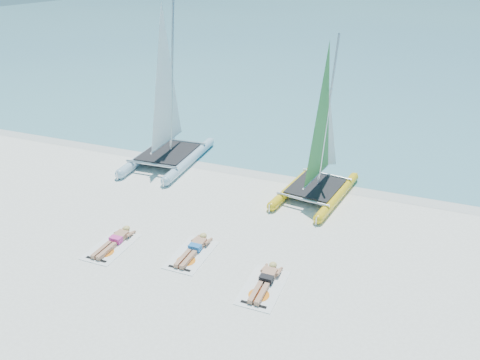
% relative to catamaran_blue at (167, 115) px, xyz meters
% --- Properties ---
extents(ground, '(140.00, 140.00, 0.00)m').
position_rel_catamaran_blue_xyz_m(ground, '(4.17, -5.17, -2.07)').
color(ground, white).
rests_on(ground, ground).
extents(sea, '(140.00, 115.00, 0.01)m').
position_rel_catamaran_blue_xyz_m(sea, '(4.17, 57.83, -2.06)').
color(sea, '#78C9C3').
rests_on(sea, ground).
extents(wet_sand_strip, '(140.00, 1.40, 0.01)m').
position_rel_catamaran_blue_xyz_m(wet_sand_strip, '(4.17, 0.33, -2.06)').
color(wet_sand_strip, silver).
rests_on(wet_sand_strip, ground).
extents(catamaran_blue, '(2.69, 5.20, 6.93)m').
position_rel_catamaran_blue_xyz_m(catamaran_blue, '(0.00, 0.00, 0.00)').
color(catamaran_blue, '#B2DAEA').
rests_on(catamaran_blue, ground).
extents(catamaran_yellow, '(2.66, 4.73, 5.89)m').
position_rel_catamaran_blue_xyz_m(catamaran_yellow, '(6.76, -0.47, -0.21)').
color(catamaran_yellow, gold).
rests_on(catamaran_yellow, ground).
extents(towel_a, '(1.00, 1.85, 0.02)m').
position_rel_catamaran_blue_xyz_m(towel_a, '(1.75, -6.65, -2.06)').
color(towel_a, white).
rests_on(towel_a, ground).
extents(sunbather_a, '(0.37, 1.73, 0.26)m').
position_rel_catamaran_blue_xyz_m(sunbather_a, '(1.75, -6.46, -1.95)').
color(sunbather_a, tan).
rests_on(sunbather_a, towel_a).
extents(towel_b, '(1.00, 1.85, 0.02)m').
position_rel_catamaran_blue_xyz_m(towel_b, '(4.22, -6.13, -2.06)').
color(towel_b, white).
rests_on(towel_b, ground).
extents(sunbather_b, '(0.37, 1.73, 0.26)m').
position_rel_catamaran_blue_xyz_m(sunbather_b, '(4.22, -5.94, -1.95)').
color(sunbather_b, tan).
rests_on(sunbather_b, towel_b).
extents(towel_c, '(1.00, 1.85, 0.02)m').
position_rel_catamaran_blue_xyz_m(towel_c, '(6.71, -6.79, -2.06)').
color(towel_c, white).
rests_on(towel_c, ground).
extents(sunbather_c, '(0.37, 1.73, 0.26)m').
position_rel_catamaran_blue_xyz_m(sunbather_c, '(6.71, -6.59, -1.95)').
color(sunbather_c, tan).
rests_on(sunbather_c, towel_c).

